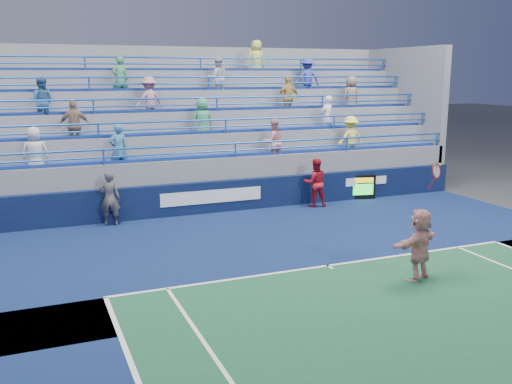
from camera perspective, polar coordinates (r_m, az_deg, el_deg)
name	(u,v)px	position (r m, az deg, el deg)	size (l,w,h in m)	color
ground	(328,267)	(14.52, 7.20, -7.40)	(120.00, 120.00, 0.00)	#333538
sponsor_wall	(238,195)	(20.07, -1.84, -0.28)	(18.00, 0.32, 1.10)	#091134
bleacher_stand	(205,153)	(23.42, -5.08, 3.90)	(18.00, 5.60, 6.13)	slate
serve_speed_board	(358,187)	(22.12, 10.16, 0.47)	(1.36, 0.47, 0.94)	black
judge_chair	(112,216)	(18.89, -14.19, -2.36)	(0.45, 0.45, 0.77)	#0B1239
tennis_player	(419,244)	(13.79, 16.03, -5.06)	(1.66, 1.06, 2.75)	white
line_judge	(110,198)	(18.53, -14.42, -0.63)	(0.64, 0.42, 1.76)	#131734
ball_girl	(315,183)	(20.63, 5.94, 0.92)	(0.85, 0.67, 1.76)	#A61321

